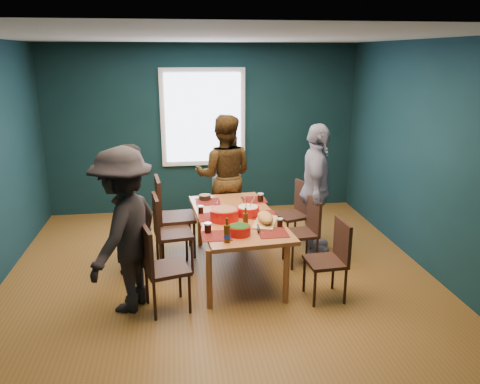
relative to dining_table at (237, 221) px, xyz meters
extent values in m
cube|color=brown|center=(-0.23, -0.11, -0.63)|extent=(5.00, 5.00, 0.01)
cube|color=beige|center=(-0.23, -0.11, 2.07)|extent=(5.00, 5.00, 0.01)
cube|color=#0F2A34|center=(2.27, -0.11, 0.72)|extent=(0.01, 5.00, 2.70)
cube|color=#0F2A34|center=(-0.23, 2.39, 0.72)|extent=(5.00, 0.01, 2.70)
cube|color=#0F2A34|center=(-0.23, -2.61, 0.72)|extent=(5.00, 0.01, 2.70)
cube|color=white|center=(-0.23, 2.36, 0.92)|extent=(1.35, 0.06, 1.55)
cube|color=#A45E31|center=(0.00, 0.00, 0.04)|extent=(1.07, 1.90, 0.05)
cylinder|color=#A45E31|center=(-0.40, -0.84, -0.30)|extent=(0.06, 0.06, 0.65)
cylinder|color=#A45E31|center=(0.40, -0.84, -0.30)|extent=(0.06, 0.06, 0.65)
cylinder|color=#A45E31|center=(-0.40, 0.84, -0.30)|extent=(0.06, 0.06, 0.65)
cylinder|color=#A45E31|center=(0.40, 0.84, -0.30)|extent=(0.06, 0.06, 0.65)
cube|color=black|center=(-0.72, 0.59, -0.13)|extent=(0.52, 0.52, 0.04)
cube|color=black|center=(-0.93, 0.57, 0.15)|extent=(0.10, 0.47, 0.51)
cylinder|color=black|center=(-0.90, 0.37, -0.39)|extent=(0.04, 0.04, 0.48)
cylinder|color=black|center=(-0.50, 0.41, -0.39)|extent=(0.04, 0.04, 0.48)
cylinder|color=black|center=(-0.94, 0.77, -0.39)|extent=(0.04, 0.04, 0.48)
cylinder|color=black|center=(-0.54, 0.81, -0.39)|extent=(0.04, 0.04, 0.48)
cube|color=black|center=(-0.75, 0.13, -0.17)|extent=(0.48, 0.48, 0.04)
cube|color=black|center=(-0.94, 0.10, 0.08)|extent=(0.10, 0.43, 0.47)
cylinder|color=black|center=(-0.91, -0.08, -0.41)|extent=(0.03, 0.03, 0.44)
cylinder|color=black|center=(-0.55, -0.02, -0.41)|extent=(0.03, 0.03, 0.44)
cylinder|color=black|center=(-0.96, 0.29, -0.41)|extent=(0.03, 0.03, 0.44)
cylinder|color=black|center=(-0.60, 0.34, -0.41)|extent=(0.03, 0.03, 0.44)
cube|color=black|center=(-0.82, -0.79, -0.19)|extent=(0.51, 0.51, 0.04)
cube|color=black|center=(-1.01, -0.84, 0.06)|extent=(0.14, 0.41, 0.45)
cylinder|color=black|center=(-0.95, -1.00, -0.42)|extent=(0.03, 0.03, 0.42)
cylinder|color=black|center=(-0.61, -0.91, -0.42)|extent=(0.03, 0.03, 0.42)
cylinder|color=black|center=(-1.04, -0.66, -0.42)|extent=(0.03, 0.03, 0.42)
cylinder|color=black|center=(-0.70, -0.57, -0.42)|extent=(0.03, 0.03, 0.42)
cube|color=black|center=(0.84, 0.68, -0.21)|extent=(0.50, 0.50, 0.04)
cube|color=black|center=(1.01, 0.74, 0.03)|extent=(0.16, 0.39, 0.43)
cylinder|color=black|center=(0.73, 0.47, -0.43)|extent=(0.03, 0.03, 0.40)
cylinder|color=black|center=(1.05, 0.57, -0.43)|extent=(0.03, 0.03, 0.40)
cylinder|color=black|center=(0.63, 0.79, -0.43)|extent=(0.03, 0.03, 0.40)
cylinder|color=black|center=(0.95, 0.89, -0.43)|extent=(0.03, 0.03, 0.40)
cube|color=black|center=(0.80, 0.08, -0.23)|extent=(0.41, 0.41, 0.04)
cube|color=black|center=(0.97, 0.10, -0.01)|extent=(0.08, 0.37, 0.41)
cylinder|color=black|center=(0.66, -0.10, -0.44)|extent=(0.03, 0.03, 0.38)
cylinder|color=black|center=(0.98, -0.06, -0.44)|extent=(0.03, 0.03, 0.38)
cylinder|color=black|center=(0.62, 0.22, -0.44)|extent=(0.03, 0.03, 0.38)
cylinder|color=black|center=(0.94, 0.25, -0.44)|extent=(0.03, 0.03, 0.38)
cube|color=black|center=(0.83, -0.80, -0.21)|extent=(0.41, 0.41, 0.04)
cube|color=black|center=(1.01, -0.79, 0.02)|extent=(0.06, 0.39, 0.43)
cylinder|color=black|center=(0.67, -0.97, -0.43)|extent=(0.03, 0.03, 0.40)
cylinder|color=black|center=(1.01, -0.96, -0.43)|extent=(0.03, 0.03, 0.40)
cylinder|color=black|center=(0.66, -0.64, -0.43)|extent=(0.03, 0.03, 0.40)
cylinder|color=black|center=(0.99, -0.62, -0.43)|extent=(0.03, 0.03, 0.40)
imported|color=black|center=(-1.26, 0.20, 0.14)|extent=(0.52, 0.65, 1.55)
imported|color=black|center=(-0.02, 1.23, 0.24)|extent=(0.96, 0.81, 1.73)
imported|color=white|center=(1.08, 0.42, 0.22)|extent=(0.66, 1.07, 1.70)
imported|color=black|center=(-1.22, -0.69, 0.21)|extent=(1.02, 1.25, 1.69)
cylinder|color=red|center=(-0.16, -0.12, 0.13)|extent=(0.33, 0.33, 0.13)
cylinder|color=#4F7F2E|center=(-0.16, -0.12, 0.19)|extent=(0.29, 0.29, 0.02)
cylinder|color=red|center=(0.13, 0.01, 0.12)|extent=(0.27, 0.27, 0.11)
cylinder|color=beige|center=(0.13, 0.01, 0.17)|extent=(0.23, 0.23, 0.02)
cylinder|color=tan|center=(0.16, 0.01, 0.21)|extent=(0.08, 0.15, 0.21)
cylinder|color=tan|center=(0.10, 0.01, 0.21)|extent=(0.07, 0.15, 0.21)
cylinder|color=red|center=(-0.06, -0.59, 0.11)|extent=(0.24, 0.24, 0.10)
cylinder|color=#194110|center=(-0.06, -0.59, 0.16)|extent=(0.21, 0.21, 0.02)
cube|color=tan|center=(0.28, -0.29, 0.07)|extent=(0.37, 0.51, 0.02)
ellipsoid|color=#C08B45|center=(0.28, -0.29, 0.14)|extent=(0.28, 0.40, 0.11)
cube|color=#ACACB3|center=(0.17, -0.47, 0.09)|extent=(0.04, 0.18, 0.00)
cylinder|color=black|center=(0.15, -0.57, 0.09)|extent=(0.03, 0.10, 0.02)
sphere|color=#175814|center=(0.28, -0.39, 0.14)|extent=(0.03, 0.03, 0.03)
sphere|color=#175814|center=(0.28, -0.29, 0.14)|extent=(0.03, 0.03, 0.03)
sphere|color=#175814|center=(0.28, -0.19, 0.14)|extent=(0.03, 0.03, 0.03)
cylinder|color=black|center=(-0.33, 0.70, 0.10)|extent=(0.16, 0.16, 0.06)
cylinder|color=#4F7F2E|center=(-0.33, 0.70, 0.12)|extent=(0.13, 0.13, 0.02)
cylinder|color=#482A0C|center=(-0.21, -0.77, 0.16)|extent=(0.07, 0.07, 0.19)
cylinder|color=#482A0C|center=(-0.21, -0.77, 0.29)|extent=(0.03, 0.03, 0.07)
cylinder|color=#172FA4|center=(-0.21, -0.77, 0.13)|extent=(0.07, 0.07, 0.04)
cylinder|color=#482A0C|center=(0.04, -0.39, 0.15)|extent=(0.06, 0.06, 0.16)
cylinder|color=#482A0C|center=(0.04, -0.39, 0.26)|extent=(0.02, 0.02, 0.06)
cylinder|color=black|center=(-0.38, -0.49, 0.12)|extent=(0.08, 0.08, 0.11)
cylinder|color=silver|center=(-0.38, -0.49, 0.17)|extent=(0.08, 0.08, 0.02)
cylinder|color=black|center=(0.42, -0.41, 0.11)|extent=(0.06, 0.06, 0.09)
cylinder|color=silver|center=(0.42, -0.41, 0.15)|extent=(0.07, 0.07, 0.01)
cylinder|color=black|center=(0.37, 0.51, 0.12)|extent=(0.08, 0.08, 0.11)
cylinder|color=silver|center=(0.37, 0.51, 0.17)|extent=(0.08, 0.08, 0.02)
cylinder|color=black|center=(-0.42, 0.15, 0.11)|extent=(0.07, 0.07, 0.09)
cylinder|color=silver|center=(-0.42, 0.15, 0.15)|extent=(0.07, 0.07, 0.01)
cube|color=#F16568|center=(0.33, 0.05, 0.07)|extent=(0.16, 0.16, 0.00)
cube|color=#F16568|center=(-0.39, -0.40, 0.07)|extent=(0.13, 0.13, 0.00)
cube|color=#F16568|center=(0.32, -0.68, 0.07)|extent=(0.14, 0.14, 0.00)
camera|label=1|loc=(-0.69, -5.15, 1.90)|focal=35.00mm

